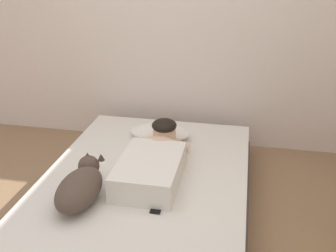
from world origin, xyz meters
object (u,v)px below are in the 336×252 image
bed (147,189)px  pillow (160,132)px  person_lying (154,159)px  coffee_cup (168,143)px  dog (81,186)px  cell_phone (157,207)px

bed → pillow: size_ratio=3.91×
person_lying → coffee_cup: person_lying is taller
person_lying → dog: size_ratio=1.60×
bed → pillow: pillow is taller
pillow → coffee_cup: pillow is taller
bed → coffee_cup: (0.07, 0.44, 0.18)m
coffee_cup → cell_phone: bearing=-83.2°
person_lying → cell_phone: 0.46m
bed → person_lying: person_lying is taller
pillow → person_lying: size_ratio=0.57×
dog → person_lying: bearing=48.3°
bed → coffee_cup: coffee_cup is taller
dog → coffee_cup: dog is taller
bed → pillow: bearing=92.7°
person_lying → dog: 0.58m
cell_phone → person_lying: bearing=105.2°
pillow → bed: bearing=-87.3°
pillow → cell_phone: pillow is taller
cell_phone → bed: bearing=112.5°
bed → person_lying: 0.26m
dog → cell_phone: size_ratio=4.11×
pillow → coffee_cup: 0.18m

